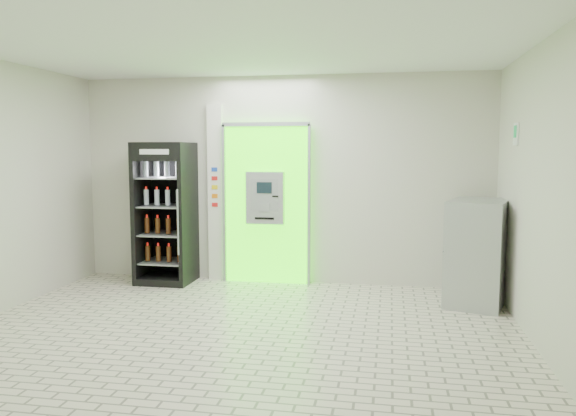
# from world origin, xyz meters

# --- Properties ---
(ground) EXTENTS (6.00, 6.00, 0.00)m
(ground) POSITION_xyz_m (0.00, 0.00, 0.00)
(ground) COLOR beige
(ground) RESTS_ON ground
(room_shell) EXTENTS (6.00, 6.00, 6.00)m
(room_shell) POSITION_xyz_m (0.00, 0.00, 1.84)
(room_shell) COLOR beige
(room_shell) RESTS_ON ground
(atm_assembly) EXTENTS (1.30, 0.24, 2.33)m
(atm_assembly) POSITION_xyz_m (-0.20, 2.41, 1.17)
(atm_assembly) COLOR #30FF04
(atm_assembly) RESTS_ON ground
(pillar) EXTENTS (0.22, 0.11, 2.60)m
(pillar) POSITION_xyz_m (-0.98, 2.45, 1.30)
(pillar) COLOR silver
(pillar) RESTS_ON ground
(beverage_cooler) EXTENTS (0.77, 0.73, 2.04)m
(beverage_cooler) POSITION_xyz_m (-1.65, 2.16, 0.98)
(beverage_cooler) COLOR black
(beverage_cooler) RESTS_ON ground
(steel_cabinet) EXTENTS (0.93, 1.13, 1.32)m
(steel_cabinet) POSITION_xyz_m (2.66, 1.76, 0.66)
(steel_cabinet) COLOR #9EA1A6
(steel_cabinet) RESTS_ON ground
(exit_sign) EXTENTS (0.02, 0.22, 0.26)m
(exit_sign) POSITION_xyz_m (2.99, 1.40, 2.12)
(exit_sign) COLOR white
(exit_sign) RESTS_ON room_shell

